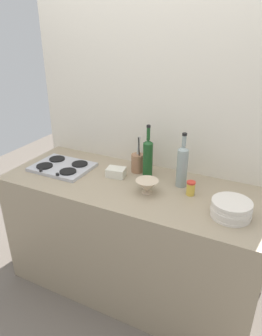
{
  "coord_description": "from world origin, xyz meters",
  "views": [
    {
      "loc": [
        0.82,
        -1.66,
        1.89
      ],
      "look_at": [
        0.0,
        0.0,
        1.02
      ],
      "focal_mm": 33.0,
      "sensor_mm": 36.0,
      "label": 1
    }
  ],
  "objects_px": {
    "mixing_bowl": "(147,186)",
    "condiment_jar_front": "(191,188)",
    "stovetop_hob": "(62,167)",
    "plate_stack": "(231,209)",
    "utensil_crock": "(138,162)",
    "wine_bottle_leftmost": "(182,165)",
    "wine_bottle_mid_left": "(148,157)",
    "butter_dish": "(116,172)"
  },
  "relations": [
    {
      "from": "mixing_bowl",
      "to": "condiment_jar_front",
      "type": "xyz_separation_m",
      "value": [
        0.26,
        0.1,
        -0.0
      ]
    },
    {
      "from": "stovetop_hob",
      "to": "plate_stack",
      "type": "xyz_separation_m",
      "value": [
        1.25,
        -0.09,
        0.03
      ]
    },
    {
      "from": "utensil_crock",
      "to": "condiment_jar_front",
      "type": "distance_m",
      "value": 0.48
    },
    {
      "from": "utensil_crock",
      "to": "wine_bottle_leftmost",
      "type": "bearing_deg",
      "value": -11.1
    },
    {
      "from": "wine_bottle_mid_left",
      "to": "condiment_jar_front",
      "type": "distance_m",
      "value": 0.38
    },
    {
      "from": "stovetop_hob",
      "to": "wine_bottle_leftmost",
      "type": "height_order",
      "value": "wine_bottle_leftmost"
    },
    {
      "from": "stovetop_hob",
      "to": "butter_dish",
      "type": "bearing_deg",
      "value": 8.79
    },
    {
      "from": "butter_dish",
      "to": "wine_bottle_leftmost",
      "type": "bearing_deg",
      "value": 8.74
    },
    {
      "from": "butter_dish",
      "to": "mixing_bowl",
      "type": "bearing_deg",
      "value": -22.57
    },
    {
      "from": "butter_dish",
      "to": "utensil_crock",
      "type": "relative_size",
      "value": 0.48
    },
    {
      "from": "mixing_bowl",
      "to": "wine_bottle_mid_left",
      "type": "bearing_deg",
      "value": 112.76
    },
    {
      "from": "mixing_bowl",
      "to": "utensil_crock",
      "type": "xyz_separation_m",
      "value": [
        -0.19,
        0.26,
        0.02
      ]
    },
    {
      "from": "wine_bottle_leftmost",
      "to": "mixing_bowl",
      "type": "bearing_deg",
      "value": -130.76
    },
    {
      "from": "utensil_crock",
      "to": "condiment_jar_front",
      "type": "bearing_deg",
      "value": -19.79
    },
    {
      "from": "mixing_bowl",
      "to": "condiment_jar_front",
      "type": "height_order",
      "value": "condiment_jar_front"
    },
    {
      "from": "wine_bottle_mid_left",
      "to": "mixing_bowl",
      "type": "xyz_separation_m",
      "value": [
        0.09,
        -0.22,
        -0.1
      ]
    },
    {
      "from": "mixing_bowl",
      "to": "condiment_jar_front",
      "type": "distance_m",
      "value": 0.28
    },
    {
      "from": "plate_stack",
      "to": "butter_dish",
      "type": "relative_size",
      "value": 1.76
    },
    {
      "from": "condiment_jar_front",
      "to": "mixing_bowl",
      "type": "bearing_deg",
      "value": -158.71
    },
    {
      "from": "utensil_crock",
      "to": "butter_dish",
      "type": "bearing_deg",
      "value": -126.12
    },
    {
      "from": "wine_bottle_mid_left",
      "to": "utensil_crock",
      "type": "xyz_separation_m",
      "value": [
        -0.1,
        0.04,
        -0.08
      ]
    },
    {
      "from": "stovetop_hob",
      "to": "butter_dish",
      "type": "relative_size",
      "value": 3.27
    },
    {
      "from": "condiment_jar_front",
      "to": "stovetop_hob",
      "type": "bearing_deg",
      "value": -177.38
    },
    {
      "from": "wine_bottle_mid_left",
      "to": "mixing_bowl",
      "type": "distance_m",
      "value": 0.26
    },
    {
      "from": "butter_dish",
      "to": "utensil_crock",
      "type": "bearing_deg",
      "value": 53.88
    },
    {
      "from": "mixing_bowl",
      "to": "utensil_crock",
      "type": "height_order",
      "value": "utensil_crock"
    },
    {
      "from": "wine_bottle_leftmost",
      "to": "condiment_jar_front",
      "type": "distance_m",
      "value": 0.17
    },
    {
      "from": "stovetop_hob",
      "to": "utensil_crock",
      "type": "height_order",
      "value": "utensil_crock"
    },
    {
      "from": "plate_stack",
      "to": "wine_bottle_leftmost",
      "type": "height_order",
      "value": "wine_bottle_leftmost"
    },
    {
      "from": "plate_stack",
      "to": "mixing_bowl",
      "type": "height_order",
      "value": "plate_stack"
    },
    {
      "from": "butter_dish",
      "to": "stovetop_hob",
      "type": "bearing_deg",
      "value": -171.21
    },
    {
      "from": "mixing_bowl",
      "to": "wine_bottle_leftmost",
      "type": "bearing_deg",
      "value": 49.24
    },
    {
      "from": "wine_bottle_mid_left",
      "to": "condiment_jar_front",
      "type": "height_order",
      "value": "wine_bottle_mid_left"
    },
    {
      "from": "wine_bottle_leftmost",
      "to": "mixing_bowl",
      "type": "height_order",
      "value": "wine_bottle_leftmost"
    },
    {
      "from": "utensil_crock",
      "to": "plate_stack",
      "type": "bearing_deg",
      "value": -22.33
    },
    {
      "from": "wine_bottle_mid_left",
      "to": "mixing_bowl",
      "type": "relative_size",
      "value": 2.56
    },
    {
      "from": "wine_bottle_leftmost",
      "to": "utensil_crock",
      "type": "xyz_separation_m",
      "value": [
        -0.36,
        0.07,
        -0.08
      ]
    },
    {
      "from": "stovetop_hob",
      "to": "condiment_jar_front",
      "type": "height_order",
      "value": "condiment_jar_front"
    },
    {
      "from": "plate_stack",
      "to": "mixing_bowl",
      "type": "bearing_deg",
      "value": 176.26
    },
    {
      "from": "stovetop_hob",
      "to": "butter_dish",
      "type": "height_order",
      "value": "butter_dish"
    },
    {
      "from": "utensil_crock",
      "to": "wine_bottle_mid_left",
      "type": "bearing_deg",
      "value": -23.82
    },
    {
      "from": "stovetop_hob",
      "to": "condiment_jar_front",
      "type": "bearing_deg",
      "value": 2.62
    }
  ]
}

